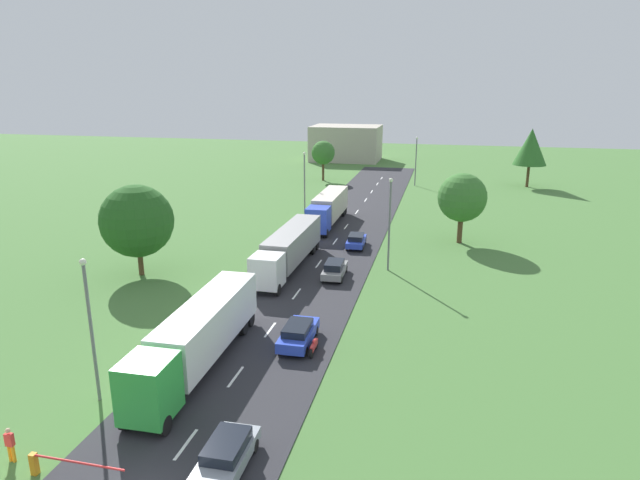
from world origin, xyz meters
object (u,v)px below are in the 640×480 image
(tree_oak, at_px, (137,221))
(tree_birch, at_px, (462,198))
(lamppost_third, at_px, (305,180))
(lamppost_fourth, at_px, (416,159))
(car_third, at_px, (335,269))
(motorcycle_courier, at_px, (314,346))
(barrier_gate, at_px, (49,463))
(distant_building, at_px, (346,143))
(tree_pine, at_px, (323,153))
(person_lead, at_px, (10,444))
(truck_second, at_px, (289,247))
(car_fourth, at_px, (356,240))
(tree_maple, at_px, (531,147))
(car_second, at_px, (298,333))
(lamppost_second, at_px, (390,220))
(truck_lead, at_px, (198,335))
(lamppost_lead, at_px, (91,324))
(truck_third, at_px, (328,207))
(car_lead, at_px, (226,456))

(tree_oak, distance_m, tree_birch, 32.75)
(lamppost_third, height_order, lamppost_fourth, lamppost_third)
(car_third, bearing_deg, motorcycle_courier, -83.68)
(barrier_gate, distance_m, distant_building, 102.86)
(tree_pine, distance_m, distant_building, 26.20)
(person_lead, xyz_separation_m, tree_birch, (20.30, 41.43, 4.03))
(truck_second, distance_m, tree_pine, 47.62)
(car_fourth, relative_size, tree_maple, 0.43)
(motorcycle_courier, height_order, tree_birch, tree_birch)
(car_second, distance_m, lamppost_second, 17.39)
(person_lead, relative_size, lamppost_fourth, 0.22)
(motorcycle_courier, distance_m, tree_birch, 30.01)
(lamppost_third, distance_m, distant_building, 51.49)
(barrier_gate, relative_size, distant_building, 0.32)
(tree_birch, bearing_deg, barrier_gate, -113.10)
(truck_lead, xyz_separation_m, car_third, (4.74, 17.50, -1.34))
(tree_birch, bearing_deg, lamppost_second, -120.99)
(truck_second, relative_size, person_lead, 8.47)
(lamppost_fourth, xyz_separation_m, tree_birch, (6.87, -33.17, 0.46))
(lamppost_lead, xyz_separation_m, lamppost_fourth, (12.60, 69.17, -0.06))
(truck_third, bearing_deg, tree_birch, -16.22)
(person_lead, bearing_deg, truck_lead, 64.72)
(car_fourth, bearing_deg, truck_second, -121.76)
(car_second, distance_m, lamppost_lead, 13.00)
(truck_lead, xyz_separation_m, lamppost_lead, (-3.86, -4.53, 2.35))
(car_lead, relative_size, distant_building, 0.31)
(motorcycle_courier, relative_size, barrier_gate, 0.42)
(truck_second, bearing_deg, car_fourth, 58.24)
(car_lead, bearing_deg, tree_oak, 127.44)
(lamppost_third, distance_m, tree_birch, 21.78)
(car_fourth, height_order, tree_birch, tree_birch)
(tree_maple, xyz_separation_m, tree_pine, (-34.04, -1.67, -1.70))
(motorcycle_courier, bearing_deg, tree_maple, 72.36)
(tree_oak, distance_m, distant_building, 77.89)
(person_lead, bearing_deg, motorcycle_courier, 50.21)
(lamppost_lead, bearing_deg, tree_maple, 66.99)
(lamppost_second, distance_m, lamppost_fourth, 43.98)
(car_lead, xyz_separation_m, lamppost_second, (4.01, 29.04, 3.95))
(motorcycle_courier, bearing_deg, person_lead, -129.79)
(lamppost_lead, relative_size, tree_oak, 0.99)
(car_third, bearing_deg, barrier_gate, -104.10)
(truck_second, bearing_deg, lamppost_third, 100.83)
(truck_second, height_order, tree_birch, tree_birch)
(truck_lead, xyz_separation_m, motorcycle_courier, (6.31, 3.27, -1.64))
(tree_birch, bearing_deg, lamppost_third, 154.45)
(motorcycle_courier, bearing_deg, car_second, 143.70)
(car_second, distance_m, motorcycle_courier, 1.63)
(lamppost_third, distance_m, tree_oak, 27.71)
(motorcycle_courier, xyz_separation_m, tree_maple, (20.49, 64.43, 5.98))
(truck_lead, relative_size, person_lead, 8.33)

